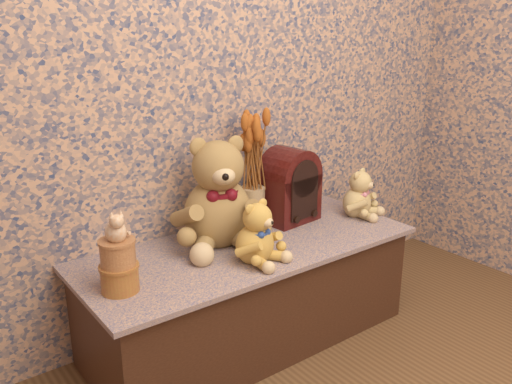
# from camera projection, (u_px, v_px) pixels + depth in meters

# --- Properties ---
(display_shelf) EXTENTS (1.42, 0.59, 0.44)m
(display_shelf) POSITION_uv_depth(u_px,v_px,m) (249.00, 292.00, 2.26)
(display_shelf) COLOR #394176
(display_shelf) RESTS_ON ground
(teddy_large) EXTENTS (0.51, 0.56, 0.48)m
(teddy_large) POSITION_uv_depth(u_px,v_px,m) (217.00, 186.00, 2.16)
(teddy_large) COLOR olive
(teddy_large) RESTS_ON display_shelf
(teddy_medium) EXTENTS (0.26, 0.29, 0.26)m
(teddy_medium) POSITION_uv_depth(u_px,v_px,m) (255.00, 229.00, 2.02)
(teddy_medium) COLOR gold
(teddy_medium) RESTS_ON display_shelf
(teddy_small) EXTENTS (0.27, 0.28, 0.24)m
(teddy_small) POSITION_uv_depth(u_px,v_px,m) (358.00, 191.00, 2.50)
(teddy_small) COLOR tan
(teddy_small) RESTS_ON display_shelf
(cathedral_radio) EXTENTS (0.27, 0.20, 0.34)m
(cathedral_radio) POSITION_uv_depth(u_px,v_px,m) (290.00, 185.00, 2.42)
(cathedral_radio) COLOR #350A09
(cathedral_radio) RESTS_ON display_shelf
(ceramic_vase) EXTENTS (0.14, 0.14, 0.18)m
(ceramic_vase) POSITION_uv_depth(u_px,v_px,m) (252.00, 207.00, 2.36)
(ceramic_vase) COLOR tan
(ceramic_vase) RESTS_ON display_shelf
(dried_stalks) EXTENTS (0.24, 0.24, 0.37)m
(dried_stalks) POSITION_uv_depth(u_px,v_px,m) (252.00, 146.00, 2.28)
(dried_stalks) COLOR #AE531B
(dried_stalks) RESTS_ON ceramic_vase
(biscuit_tin_lower) EXTENTS (0.16, 0.16, 0.09)m
(biscuit_tin_lower) POSITION_uv_depth(u_px,v_px,m) (120.00, 278.00, 1.81)
(biscuit_tin_lower) COLOR #AE9433
(biscuit_tin_lower) RESTS_ON display_shelf
(biscuit_tin_upper) EXTENTS (0.14, 0.14, 0.09)m
(biscuit_tin_upper) POSITION_uv_depth(u_px,v_px,m) (118.00, 253.00, 1.78)
(biscuit_tin_upper) COLOR tan
(biscuit_tin_upper) RESTS_ON biscuit_tin_lower
(cat_figurine) EXTENTS (0.10, 0.10, 0.11)m
(cat_figurine) POSITION_uv_depth(u_px,v_px,m) (115.00, 225.00, 1.75)
(cat_figurine) COLOR silver
(cat_figurine) RESTS_ON biscuit_tin_upper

